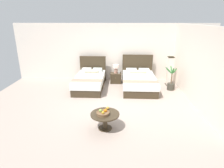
% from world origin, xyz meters
% --- Properties ---
extents(ground_plane, '(9.20, 9.52, 0.02)m').
position_xyz_m(ground_plane, '(0.00, 0.00, -0.01)').
color(ground_plane, '#A9978A').
extents(wall_back, '(9.20, 0.12, 2.61)m').
position_xyz_m(wall_back, '(0.00, 2.96, 1.30)').
color(wall_back, silver).
rests_on(wall_back, ground).
extents(wall_side_right, '(0.12, 5.12, 2.61)m').
position_xyz_m(wall_side_right, '(2.80, 0.40, 1.30)').
color(wall_side_right, silver).
rests_on(wall_side_right, ground).
extents(bed_near_window, '(1.22, 2.17, 1.17)m').
position_xyz_m(bed_near_window, '(-1.03, 1.69, 0.30)').
color(bed_near_window, '#3B2E1E').
rests_on(bed_near_window, ground).
extents(bed_near_corner, '(1.40, 2.24, 1.24)m').
position_xyz_m(bed_near_corner, '(1.03, 1.70, 0.30)').
color(bed_near_corner, '#3B2E1E').
rests_on(bed_near_corner, ground).
extents(nightstand, '(0.49, 0.44, 0.45)m').
position_xyz_m(nightstand, '(0.06, 2.38, 0.23)').
color(nightstand, '#3B2E1E').
rests_on(nightstand, ground).
extents(table_lamp, '(0.29, 0.29, 0.38)m').
position_xyz_m(table_lamp, '(0.06, 2.40, 0.70)').
color(table_lamp, '#D9A18D').
rests_on(table_lamp, nightstand).
extents(vase, '(0.07, 0.07, 0.16)m').
position_xyz_m(vase, '(0.21, 2.34, 0.53)').
color(vase, silver).
rests_on(vase, nightstand).
extents(coffee_table, '(0.76, 0.76, 0.45)m').
position_xyz_m(coffee_table, '(-0.17, -1.47, 0.34)').
color(coffee_table, '#3B2E1E').
rests_on(coffee_table, ground).
extents(fruit_bowl, '(0.34, 0.34, 0.14)m').
position_xyz_m(fruit_bowl, '(-0.22, -1.53, 0.50)').
color(fruit_bowl, brown).
rests_on(fruit_bowl, coffee_table).
extents(loose_apple, '(0.08, 0.08, 0.08)m').
position_xyz_m(loose_apple, '(-0.12, -1.23, 0.49)').
color(loose_apple, gold).
rests_on(loose_apple, coffee_table).
extents(floor_lamp_corner, '(0.26, 0.26, 1.26)m').
position_xyz_m(floor_lamp_corner, '(2.41, 2.16, 0.63)').
color(floor_lamp_corner, black).
rests_on(floor_lamp_corner, ground).
extents(potted_palm, '(0.50, 0.57, 1.00)m').
position_xyz_m(potted_palm, '(2.34, 1.54, 0.27)').
color(potted_palm, '#3D3A30').
rests_on(potted_palm, ground).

